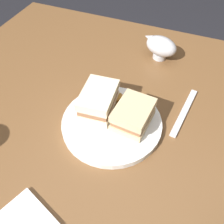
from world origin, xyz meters
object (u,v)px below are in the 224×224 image
(sandwich_half_right, at_px, (98,101))
(fork, at_px, (184,112))
(napkin, at_px, (25,224))
(sandwich_half_left, at_px, (133,115))
(gravy_boat, at_px, (161,46))
(plate, at_px, (112,123))

(sandwich_half_right, height_order, fork, sandwich_half_right)
(napkin, distance_m, fork, 0.46)
(sandwich_half_left, relative_size, fork, 0.61)
(gravy_boat, bearing_deg, sandwich_half_left, 91.94)
(sandwich_half_left, height_order, gravy_boat, gravy_boat)
(plate, distance_m, napkin, 0.29)
(plate, relative_size, napkin, 2.28)
(sandwich_half_right, relative_size, gravy_boat, 0.98)
(sandwich_half_left, height_order, fork, sandwich_half_left)
(gravy_boat, bearing_deg, sandwich_half_right, 74.12)
(plate, relative_size, sandwich_half_left, 2.28)
(plate, relative_size, sandwich_half_right, 2.06)
(sandwich_half_left, relative_size, napkin, 1.00)
(plate, height_order, gravy_boat, gravy_boat)
(plate, distance_m, sandwich_half_left, 0.06)
(sandwich_half_left, bearing_deg, plate, 17.82)
(plate, height_order, napkin, plate)
(sandwich_half_left, bearing_deg, gravy_boat, -88.06)
(plate, bearing_deg, napkin, 77.35)
(plate, xyz_separation_m, gravy_boat, (-0.04, -0.32, 0.04))
(gravy_boat, distance_m, napkin, 0.62)
(fork, bearing_deg, sandwich_half_left, 136.92)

